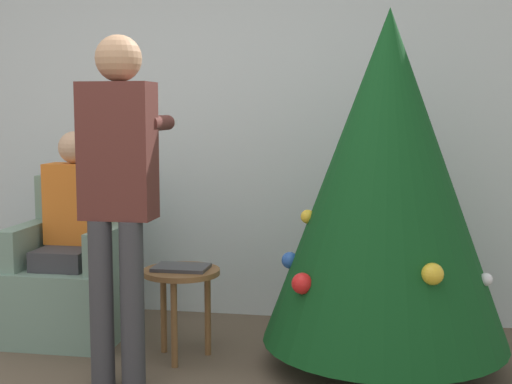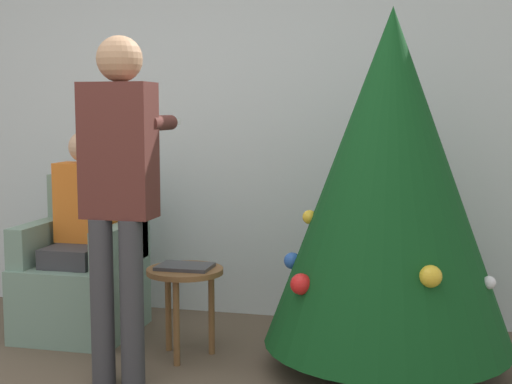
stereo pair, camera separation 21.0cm
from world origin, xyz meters
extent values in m
cube|color=silver|center=(0.00, 2.23, 1.35)|extent=(8.00, 0.06, 2.70)
cylinder|color=brown|center=(1.23, 1.34, 0.08)|extent=(0.10, 0.10, 0.15)
cone|color=#0F4219|center=(1.23, 1.34, 1.04)|extent=(1.32, 1.32, 1.78)
sphere|color=white|center=(1.74, 1.21, 0.54)|extent=(0.07, 0.07, 0.07)
sphere|color=gold|center=(1.45, 0.90, 0.63)|extent=(0.11, 0.11, 0.11)
sphere|color=red|center=(0.82, 1.00, 0.53)|extent=(0.11, 0.11, 0.11)
sphere|color=red|center=(0.76, 1.65, 0.46)|extent=(0.08, 0.08, 0.08)
sphere|color=gold|center=(0.81, 1.28, 0.83)|extent=(0.08, 0.08, 0.08)
sphere|color=#2856B2|center=(0.71, 1.32, 0.58)|extent=(0.09, 0.09, 0.09)
cube|color=gray|center=(-0.68, 1.54, 0.23)|extent=(0.66, 0.68, 0.45)
cube|color=gray|center=(-0.68, 1.82, 0.72)|extent=(0.66, 0.14, 0.53)
cube|color=gray|center=(-0.95, 1.54, 0.58)|extent=(0.12, 0.62, 0.25)
cube|color=gray|center=(-0.40, 1.54, 0.58)|extent=(0.12, 0.62, 0.25)
cylinder|color=#38383D|center=(-0.78, 1.34, 0.23)|extent=(0.11, 0.11, 0.45)
cylinder|color=#38383D|center=(-0.58, 1.34, 0.23)|extent=(0.11, 0.11, 0.45)
cube|color=#38383D|center=(-0.68, 1.49, 0.51)|extent=(0.32, 0.40, 0.12)
cube|color=orange|center=(-0.68, 1.64, 0.82)|extent=(0.36, 0.20, 0.50)
sphere|color=tan|center=(-0.68, 1.64, 1.17)|extent=(0.20, 0.20, 0.20)
cylinder|color=#38383D|center=(-0.17, 0.80, 0.43)|extent=(0.12, 0.12, 0.86)
cylinder|color=#38383D|center=(-0.01, 0.80, 0.43)|extent=(0.12, 0.12, 0.86)
cube|color=#562823|center=(-0.09, 0.86, 1.20)|extent=(0.36, 0.20, 0.68)
sphere|color=tan|center=(-0.09, 0.90, 1.66)|extent=(0.23, 0.23, 0.23)
cylinder|color=#562823|center=(-0.25, 1.05, 1.34)|extent=(0.08, 0.30, 0.08)
cylinder|color=#562823|center=(0.06, 1.05, 1.34)|extent=(0.08, 0.30, 0.08)
cube|color=white|center=(0.06, 1.24, 1.34)|extent=(0.04, 0.14, 0.04)
cylinder|color=brown|center=(0.10, 1.29, 0.50)|extent=(0.43, 0.43, 0.03)
cylinder|color=brown|center=(0.10, 1.14, 0.24)|extent=(0.04, 0.04, 0.48)
cylinder|color=brown|center=(0.23, 1.37, 0.24)|extent=(0.04, 0.04, 0.48)
cylinder|color=brown|center=(-0.03, 1.37, 0.24)|extent=(0.04, 0.04, 0.48)
cube|color=#38383D|center=(0.10, 1.29, 0.52)|extent=(0.30, 0.21, 0.02)
camera|label=1|loc=(1.21, -2.49, 1.40)|focal=50.00mm
camera|label=2|loc=(1.41, -2.45, 1.40)|focal=50.00mm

